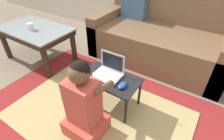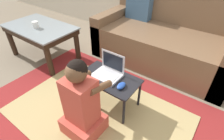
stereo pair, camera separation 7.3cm
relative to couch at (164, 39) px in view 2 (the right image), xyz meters
name	(u,v)px [view 2 (the right image)]	position (x,y,z in m)	size (l,w,h in m)	color
ground_plane	(108,102)	(-0.08, -1.14, -0.31)	(16.00, 16.00, 0.00)	#7F705B
area_rug	(97,114)	(-0.08, -1.33, -0.30)	(2.31, 1.54, 0.01)	maroon
couch	(164,39)	(0.00, 0.00, 0.00)	(1.75, 0.92, 0.89)	brown
coffee_table	(40,32)	(-1.37, -0.94, 0.09)	(0.96, 0.58, 0.47)	gray
laptop_desk	(109,81)	(-0.08, -1.13, -0.01)	(0.57, 0.33, 0.33)	black
laptop	(108,72)	(-0.11, -1.10, 0.06)	(0.26, 0.20, 0.21)	silver
computer_mouse	(121,86)	(0.09, -1.17, 0.04)	(0.06, 0.10, 0.03)	#234CB2
person_seated	(82,105)	(-0.06, -1.52, 0.01)	(0.32, 0.39, 0.74)	#CC4C3D
cup_on_table	(35,25)	(-1.35, -1.00, 0.20)	(0.08, 0.08, 0.08)	white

